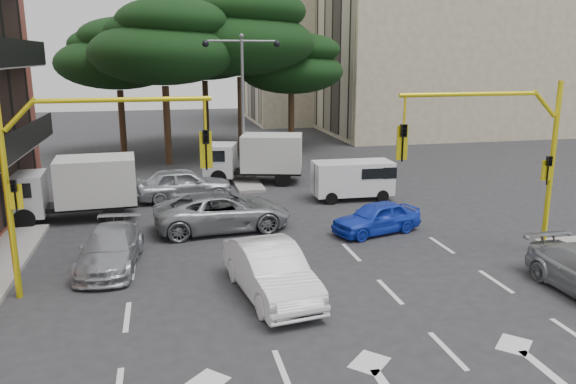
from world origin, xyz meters
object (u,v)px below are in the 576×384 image
at_px(signal_mast_left, 73,163).
at_px(box_truck_b, 254,159).
at_px(car_silver_wagon, 110,248).
at_px(signal_mast_right, 507,146).
at_px(street_lamp_center, 242,82).
at_px(car_blue_compact, 376,218).
at_px(car_white_hatch, 271,271).
at_px(car_silver_cross_a, 223,211).
at_px(car_silver_cross_b, 184,184).
at_px(box_truck_a, 73,189).
at_px(van_white, 352,180).

distance_m(signal_mast_left, box_truck_b, 15.57).
relative_size(car_silver_wagon, box_truck_b, 0.82).
distance_m(signal_mast_right, street_lamp_center, 15.65).
xyz_separation_m(street_lamp_center, car_silver_wagon, (-6.19, -12.07, -4.79)).
bearing_deg(signal_mast_right, car_blue_compact, 131.91).
bearing_deg(car_white_hatch, box_truck_b, 73.73).
bearing_deg(box_truck_b, car_silver_wagon, 165.52).
height_order(street_lamp_center, car_silver_wagon, street_lamp_center).
bearing_deg(car_blue_compact, car_silver_cross_a, -123.07).
height_order(car_white_hatch, car_silver_cross_a, car_white_hatch).
bearing_deg(car_silver_cross_a, street_lamp_center, -18.62).
relative_size(car_silver_cross_b, box_truck_b, 0.86).
height_order(signal_mast_left, car_silver_wagon, signal_mast_left).
bearing_deg(street_lamp_center, signal_mast_right, -64.09).
height_order(car_silver_cross_a, box_truck_b, box_truck_b).
bearing_deg(signal_mast_right, car_silver_cross_a, 149.74).
height_order(signal_mast_right, signal_mast_left, same).
relative_size(street_lamp_center, box_truck_a, 1.45).
xyz_separation_m(street_lamp_center, van_white, (4.52, -5.25, -4.48)).
xyz_separation_m(van_white, box_truck_a, (-12.65, -0.75, 0.37)).
xyz_separation_m(car_blue_compact, box_truck_a, (-11.82, 4.54, 0.70)).
height_order(street_lamp_center, van_white, street_lamp_center).
xyz_separation_m(car_silver_cross_a, car_silver_cross_b, (-1.31, 5.16, 0.03)).
distance_m(signal_mast_right, signal_mast_left, 13.61).
xyz_separation_m(car_blue_compact, van_white, (0.83, 5.30, 0.32)).
bearing_deg(street_lamp_center, car_blue_compact, -70.69).
bearing_deg(car_white_hatch, van_white, 50.92).
height_order(signal_mast_left, box_truck_b, signal_mast_left).
bearing_deg(street_lamp_center, van_white, -49.23).
relative_size(street_lamp_center, car_silver_cross_b, 1.69).
bearing_deg(car_silver_wagon, car_silver_cross_a, 44.49).
relative_size(signal_mast_left, box_truck_a, 1.12).
distance_m(car_silver_wagon, box_truck_b, 13.39).
height_order(car_white_hatch, car_silver_cross_b, car_silver_cross_b).
relative_size(car_silver_cross_a, box_truck_b, 1.01).
relative_size(signal_mast_right, car_silver_cross_a, 1.11).
xyz_separation_m(signal_mast_right, car_silver_cross_b, (-10.25, 10.38, -3.10)).
xyz_separation_m(van_white, box_truck_b, (-4.02, 4.75, 0.37)).
bearing_deg(signal_mast_right, box_truck_a, 151.80).
xyz_separation_m(street_lamp_center, car_white_hatch, (-1.48, -15.50, -4.66)).
height_order(signal_mast_right, car_silver_cross_b, signal_mast_right).
bearing_deg(car_silver_cross_a, van_white, -66.93).
height_order(car_white_hatch, box_truck_b, box_truck_b).
relative_size(car_white_hatch, car_silver_cross_a, 0.86).
bearing_deg(signal_mast_right, street_lamp_center, 115.91).
bearing_deg(signal_mast_right, car_white_hatch, -169.81).
xyz_separation_m(street_lamp_center, car_blue_compact, (3.69, -10.54, -4.81)).
height_order(car_blue_compact, box_truck_a, box_truck_a).
relative_size(signal_mast_right, signal_mast_left, 1.00).
height_order(car_white_hatch, van_white, van_white).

